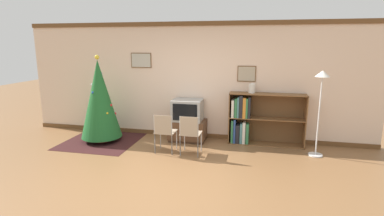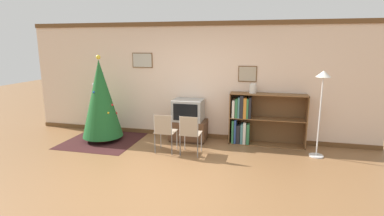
{
  "view_description": "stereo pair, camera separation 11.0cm",
  "coord_description": "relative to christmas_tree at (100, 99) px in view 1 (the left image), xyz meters",
  "views": [
    {
      "loc": [
        1.52,
        -4.37,
        2.21
      ],
      "look_at": [
        0.25,
        1.33,
        0.95
      ],
      "focal_mm": 28.0,
      "sensor_mm": 36.0,
      "label": 1
    },
    {
      "loc": [
        1.63,
        -4.35,
        2.21
      ],
      "look_at": [
        0.25,
        1.33,
        0.95
      ],
      "focal_mm": 28.0,
      "sensor_mm": 36.0,
      "label": 2
    }
  ],
  "objects": [
    {
      "name": "folding_chair_right",
      "position": [
        2.19,
        -0.44,
        -0.51
      ],
      "size": [
        0.4,
        0.4,
        0.82
      ],
      "color": "tan",
      "rests_on": "ground_plane"
    },
    {
      "name": "bookshelf",
      "position": [
        3.39,
        0.57,
        -0.42
      ],
      "size": [
        1.64,
        0.36,
        1.15
      ],
      "color": "brown",
      "rests_on": "ground_plane"
    },
    {
      "name": "tv_console",
      "position": [
        1.93,
        0.47,
        -0.74
      ],
      "size": [
        0.84,
        0.54,
        0.48
      ],
      "color": "#412A1A",
      "rests_on": "ground_plane"
    },
    {
      "name": "folding_chair_left",
      "position": [
        1.66,
        -0.44,
        -0.51
      ],
      "size": [
        0.4,
        0.4,
        0.82
      ],
      "color": "tan",
      "rests_on": "ground_plane"
    },
    {
      "name": "standing_lamp",
      "position": [
        4.67,
        0.08,
        0.33
      ],
      "size": [
        0.28,
        0.28,
        1.71
      ],
      "color": "silver",
      "rests_on": "ground_plane"
    },
    {
      "name": "vase",
      "position": [
        3.35,
        0.6,
        0.27
      ],
      "size": [
        0.15,
        0.15,
        0.21
      ],
      "color": "silver",
      "rests_on": "bookshelf"
    },
    {
      "name": "ground_plane",
      "position": [
        1.95,
        -1.65,
        -0.98
      ],
      "size": [
        24.0,
        24.0,
        0.0
      ],
      "primitive_type": "plane",
      "color": "brown"
    },
    {
      "name": "television",
      "position": [
        1.93,
        0.47,
        -0.26
      ],
      "size": [
        0.67,
        0.53,
        0.48
      ],
      "color": "#9E9E99",
      "rests_on": "tv_console"
    },
    {
      "name": "area_rug",
      "position": [
        -0.0,
        -0.0,
        -0.98
      ],
      "size": [
        1.63,
        1.69,
        0.01
      ],
      "color": "#381919",
      "rests_on": "ground_plane"
    },
    {
      "name": "wall_back",
      "position": [
        1.95,
        0.81,
        0.37
      ],
      "size": [
        8.27,
        0.11,
        2.7
      ],
      "color": "beige",
      "rests_on": "ground_plane"
    },
    {
      "name": "christmas_tree",
      "position": [
        0.0,
        0.0,
        0.0
      ],
      "size": [
        0.91,
        0.91,
        1.96
      ],
      "color": "maroon",
      "rests_on": "area_rug"
    }
  ]
}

